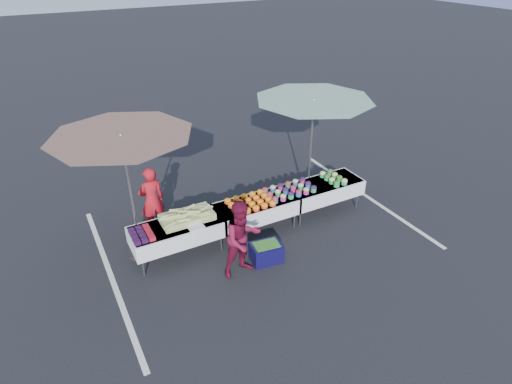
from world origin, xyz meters
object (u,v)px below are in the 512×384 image
table_right (323,189)px  umbrella_left (123,147)px  table_center (256,209)px  table_left (177,231)px  customer (242,239)px  umbrella_right (313,109)px  storage_bin (266,252)px  vendor (152,200)px

table_right → umbrella_left: (-4.30, 0.40, 1.85)m
table_center → table_right: 1.80m
table_left → umbrella_left: (-0.70, 0.40, 1.85)m
customer → umbrella_left: size_ratio=0.58×
umbrella_right → storage_bin: 3.30m
customer → table_left: bearing=125.3°
customer → storage_bin: bearing=3.3°
table_center → umbrella_left: bearing=170.9°
table_center → umbrella_left: (-2.50, 0.40, 1.85)m
table_center → table_right: same height
vendor → customer: bearing=110.0°
table_center → customer: 1.42m
umbrella_right → storage_bin: (-1.97, -1.42, -2.23)m
vendor → storage_bin: (1.65, -2.12, -0.57)m
table_right → umbrella_right: 1.91m
customer → storage_bin: 0.82m
umbrella_right → storage_bin: bearing=-144.2°
customer → vendor: bearing=111.5°
table_right → umbrella_left: 4.70m
table_left → storage_bin: table_left is taller
umbrella_left → umbrella_right: (4.15, 0.00, 0.01)m
table_center → storage_bin: table_center is taller
table_left → umbrella_right: size_ratio=0.66×
customer → storage_bin: customer is taller
table_left → umbrella_left: umbrella_left is taller
vendor → table_right: bearing=157.5°
table_right → table_center: bearing=180.0°
table_center → umbrella_left: 3.13m
table_center → customer: bearing=-128.9°
table_center → table_right: size_ratio=1.00×
table_right → customer: size_ratio=1.18×
storage_bin → table_left: bearing=152.9°
table_center → umbrella_right: 2.52m
umbrella_left → umbrella_right: bearing=0.0°
table_right → customer: 2.91m
table_left → umbrella_right: umbrella_right is taller
table_right → umbrella_left: size_ratio=0.68×
table_left → table_right: bearing=0.0°
customer → storage_bin: size_ratio=2.39×
table_right → umbrella_left: bearing=174.7°
customer → umbrella_left: umbrella_left is taller
table_right → vendor: (-3.76, 1.11, 0.19)m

